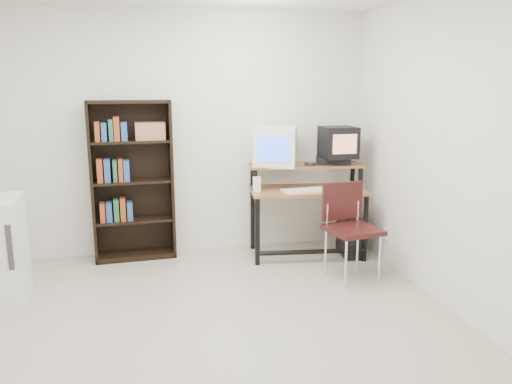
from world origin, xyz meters
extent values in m
cube|color=beige|center=(0.00, 0.00, -0.01)|extent=(4.00, 4.00, 0.01)
cube|color=white|center=(0.00, 2.00, 1.30)|extent=(4.00, 0.01, 2.60)
cube|color=white|center=(0.00, -2.00, 1.30)|extent=(4.00, 0.01, 2.60)
cube|color=white|center=(2.00, 0.00, 1.30)|extent=(0.01, 4.00, 2.60)
cube|color=#955B30|center=(1.25, 1.55, 0.72)|extent=(1.27, 0.73, 0.03)
cube|color=#955B30|center=(1.26, 1.67, 0.97)|extent=(1.24, 0.49, 0.02)
cylinder|color=black|center=(0.66, 1.35, 0.36)|extent=(0.05, 0.05, 0.72)
cylinder|color=black|center=(1.78, 1.23, 0.36)|extent=(0.05, 0.05, 0.72)
cylinder|color=black|center=(0.72, 1.87, 0.49)|extent=(0.05, 0.05, 0.98)
cylinder|color=black|center=(1.84, 1.75, 0.49)|extent=(0.05, 0.05, 0.98)
cylinder|color=black|center=(1.22, 1.29, 0.12)|extent=(1.13, 0.17, 0.05)
cube|color=white|center=(0.94, 1.72, 1.18)|extent=(0.56, 0.56, 0.41)
cube|color=#3059FF|center=(0.86, 1.51, 1.18)|extent=(0.31, 0.12, 0.26)
cube|color=black|center=(1.56, 1.64, 1.01)|extent=(0.42, 0.35, 0.08)
cube|color=black|center=(1.61, 1.63, 1.22)|extent=(0.37, 0.36, 0.33)
cube|color=tan|center=(1.61, 1.45, 1.22)|extent=(0.26, 0.02, 0.20)
cylinder|color=#26262B|center=(1.28, 1.58, 0.99)|extent=(0.13, 0.13, 0.05)
cube|color=white|center=(1.18, 1.43, 0.74)|extent=(0.49, 0.27, 0.03)
cube|color=black|center=(1.55, 1.44, 0.72)|extent=(0.24, 0.21, 0.01)
cube|color=white|center=(1.56, 1.43, 0.74)|extent=(0.10, 0.07, 0.03)
cube|color=white|center=(0.69, 1.53, 0.80)|extent=(0.09, 0.09, 0.17)
cube|color=black|center=(1.72, 1.47, 0.21)|extent=(0.26, 0.47, 0.42)
cube|color=black|center=(1.46, 0.80, 0.48)|extent=(0.52, 0.52, 0.04)
cube|color=black|center=(1.43, 1.00, 0.72)|extent=(0.43, 0.11, 0.37)
cylinder|color=silver|center=(1.32, 0.59, 0.23)|extent=(0.02, 0.02, 0.46)
cylinder|color=silver|center=(1.68, 0.65, 0.23)|extent=(0.02, 0.02, 0.46)
cylinder|color=silver|center=(1.25, 0.95, 0.23)|extent=(0.02, 0.02, 0.46)
cylinder|color=silver|center=(1.61, 1.01, 0.23)|extent=(0.02, 0.02, 0.46)
cube|color=black|center=(-0.97, 1.80, 0.84)|extent=(0.05, 0.28, 1.67)
cube|color=black|center=(-0.17, 1.86, 0.84)|extent=(0.05, 0.28, 1.67)
cube|color=black|center=(-0.58, 1.96, 0.84)|extent=(0.83, 0.07, 1.67)
cube|color=black|center=(-0.57, 1.83, 1.66)|extent=(0.85, 0.33, 0.03)
cube|color=black|center=(-0.57, 1.83, 0.03)|extent=(0.85, 0.33, 0.06)
cube|color=black|center=(-0.57, 1.83, 0.42)|extent=(0.79, 0.31, 0.03)
cube|color=black|center=(-0.57, 1.83, 0.84)|extent=(0.79, 0.31, 0.02)
cube|color=black|center=(-0.57, 1.83, 1.25)|extent=(0.79, 0.31, 0.02)
cube|color=#8B6047|center=(-0.37, 1.84, 1.36)|extent=(0.31, 0.22, 0.18)
cube|color=#333333|center=(-1.48, 0.61, 0.57)|extent=(0.04, 0.02, 0.37)
cube|color=beige|center=(1.99, 1.15, 0.30)|extent=(0.02, 0.08, 0.12)
camera|label=1|loc=(-0.36, -3.43, 1.82)|focal=35.00mm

